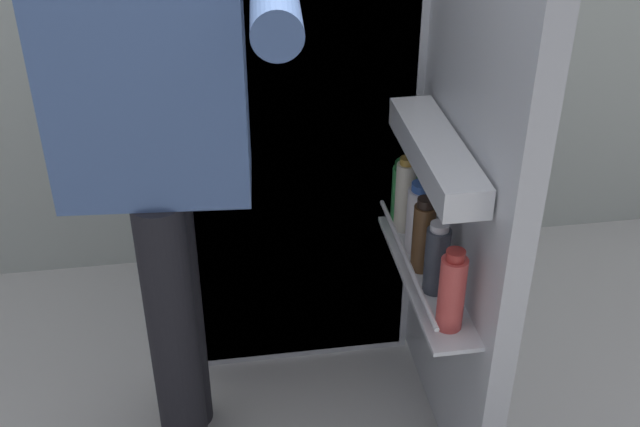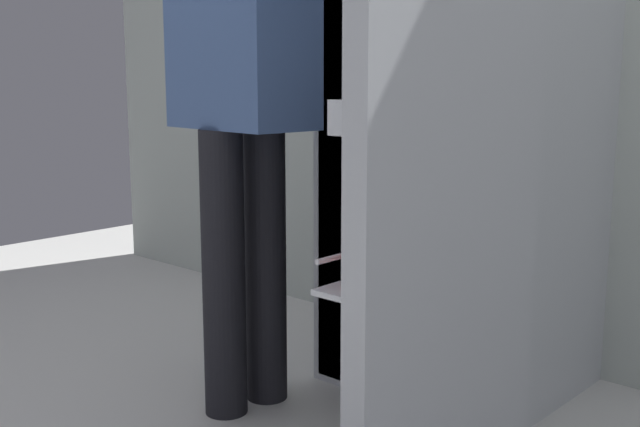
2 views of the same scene
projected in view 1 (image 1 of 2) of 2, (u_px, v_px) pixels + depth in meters
ground_plane at (311, 415)px, 2.27m from camera, size 5.85×5.85×0.00m
refrigerator at (297, 70)px, 2.24m from camera, size 0.74×1.25×1.72m
person at (157, 123)px, 1.70m from camera, size 0.53×0.74×1.61m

